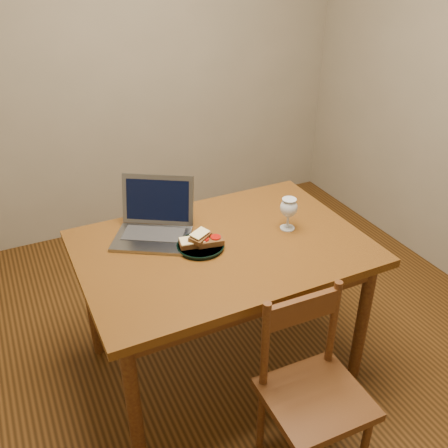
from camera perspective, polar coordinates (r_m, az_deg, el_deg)
name	(u,v)px	position (r m, az deg, el deg)	size (l,w,h in m)	color
floor	(233,349)	(2.84, 1.09, -14.09)	(3.20, 3.20, 0.02)	black
back_wall	(127,50)	(3.60, -11.00, 18.96)	(3.20, 0.02, 2.60)	gray
table	(223,260)	(2.33, -0.17, -4.14)	(1.30, 0.90, 0.74)	#43220B
chair	(314,385)	(2.08, 10.21, -17.71)	(0.40, 0.38, 0.41)	#39180B
plate	(201,246)	(2.26, -2.69, -2.56)	(0.22, 0.22, 0.02)	black
sandwich_cheese	(192,242)	(2.24, -3.67, -2.07)	(0.11, 0.07, 0.03)	#381E0C
sandwich_tomato	(210,240)	(2.25, -1.64, -1.84)	(0.12, 0.07, 0.04)	#381E0C
sandwich_top	(200,236)	(2.24, -2.78, -1.41)	(0.10, 0.06, 0.03)	#381E0C
milk_glass	(288,214)	(2.39, 7.36, 1.16)	(0.08, 0.08, 0.16)	white
laptop	(155,220)	(2.37, -7.91, 0.46)	(0.46, 0.45, 0.25)	slate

